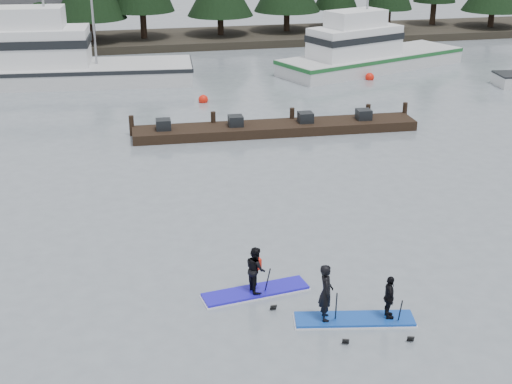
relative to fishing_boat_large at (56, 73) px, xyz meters
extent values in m
plane|color=slate|center=(7.65, -29.46, -0.69)|extent=(160.00, 160.00, 0.00)
cube|color=#2D281E|center=(7.65, 12.54, -0.39)|extent=(70.00, 8.00, 0.60)
cube|color=silver|center=(0.50, -0.05, -0.58)|extent=(16.34, 5.90, 2.13)
cube|color=white|center=(-1.41, 0.13, 1.64)|extent=(7.46, 3.85, 2.31)
cylinder|color=gray|center=(-0.30, 0.03, 4.03)|extent=(0.14, 0.14, 7.08)
cube|color=silver|center=(20.99, -0.37, -0.59)|extent=(14.11, 8.53, 1.95)
cube|color=white|center=(19.46, -0.96, 1.36)|extent=(6.73, 4.82, 1.95)
cylinder|color=gray|center=(20.35, -0.61, 3.52)|extent=(0.14, 0.14, 6.28)
cube|color=black|center=(10.93, -13.33, -0.45)|extent=(14.07, 2.46, 0.47)
sphere|color=red|center=(19.71, -3.37, -0.69)|extent=(0.57, 0.57, 0.57)
sphere|color=red|center=(8.34, -6.68, -0.69)|extent=(0.56, 0.56, 0.56)
cube|color=#1D15CB|center=(6.51, -28.48, -0.63)|extent=(3.17, 1.18, 0.12)
imported|color=black|center=(6.51, -28.48, 0.11)|extent=(0.60, 0.73, 1.36)
cube|color=#FF2615|center=(6.51, -28.48, 0.27)|extent=(0.32, 0.24, 0.32)
cylinder|color=black|center=(6.79, -28.66, -0.34)|extent=(0.04, 0.90, 1.53)
cube|color=#1243AC|center=(8.78, -30.53, -0.63)|extent=(3.29, 1.35, 0.11)
imported|color=black|center=(8.00, -30.37, 0.23)|extent=(0.49, 0.65, 1.61)
cylinder|color=black|center=(8.20, -30.64, -0.21)|extent=(0.34, 0.91, 1.61)
imported|color=black|center=(9.67, -30.70, 0.04)|extent=(0.43, 0.77, 1.23)
cylinder|color=black|center=(9.87, -30.96, -0.42)|extent=(0.32, 0.84, 1.48)
camera|label=1|loc=(2.56, -46.07, 9.73)|focal=50.00mm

